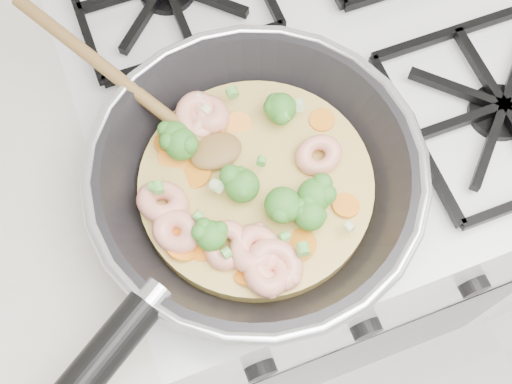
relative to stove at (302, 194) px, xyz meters
name	(u,v)px	position (x,y,z in m)	size (l,w,h in m)	color
stove	(302,194)	(0.00, 0.00, 0.00)	(0.60, 0.60, 0.92)	white
skillet	(251,184)	(-0.15, -0.16, 0.50)	(0.46, 0.45, 0.10)	black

